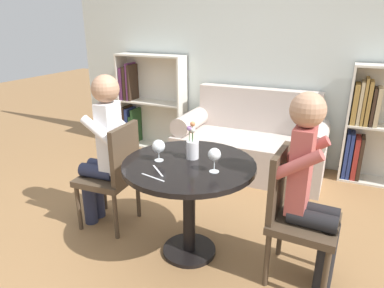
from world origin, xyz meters
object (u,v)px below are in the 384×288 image
person_right (311,187)px  couch (250,145)px  bookshelf_right (381,127)px  wine_glass_right (214,155)px  person_left (103,148)px  chair_right (294,211)px  bookshelf_left (146,103)px  chair_left (114,172)px  wine_glass_left (159,147)px  flower_vase (192,146)px

person_right → couch: bearing=29.4°
couch → bookshelf_right: bearing=11.8°
wine_glass_right → person_left: bearing=171.3°
chair_right → wine_glass_right: same height
bookshelf_left → person_right: (2.36, -1.90, 0.10)m
chair_left → person_right: (1.52, -0.03, 0.20)m
wine_glass_left → flower_vase: 0.24m
wine_glass_right → bookshelf_right: bearing=61.6°
chair_right → person_left: (-1.52, 0.02, 0.20)m
couch → wine_glass_left: (-0.21, -1.73, 0.53)m
person_left → bookshelf_right: bearing=128.3°
couch → bookshelf_right: 1.37m
wine_glass_right → bookshelf_left: bearing=131.2°
chair_right → person_left: person_left is taller
chair_right → wine_glass_right: (-0.51, -0.14, 0.36)m
bookshelf_left → chair_left: (0.84, -1.86, -0.10)m
bookshelf_left → flower_vase: (1.55, -1.87, 0.23)m
chair_left → person_left: bearing=-87.8°
person_left → wine_glass_left: size_ratio=8.45×
person_left → wine_glass_right: bearing=78.2°
chair_left → person_right: size_ratio=0.70×
bookshelf_left → chair_left: size_ratio=1.39×
bookshelf_left → chair_right: bearing=-39.6°
bookshelf_right → bookshelf_left: bearing=179.9°
chair_left → wine_glass_left: size_ratio=5.92×
couch → chair_left: (-0.72, -1.59, 0.18)m
flower_vase → couch: bearing=89.6°
couch → bookshelf_left: bookshelf_left is taller
couch → bookshelf_left: size_ratio=1.32×
couch → person_right: size_ratio=1.29×
bookshelf_right → chair_right: 1.98m
chair_right → wine_glass_left: bearing=100.2°
bookshelf_left → person_left: size_ratio=0.97×
wine_glass_left → person_left: bearing=167.2°
person_right → wine_glass_left: bearing=99.2°
bookshelf_right → person_left: 2.82m
person_right → wine_glass_left: (-1.01, -0.11, 0.15)m
chair_right → couch: bearing=27.1°
chair_left → wine_glass_left: 0.63m
wine_glass_left → flower_vase: bearing=34.5°
bookshelf_left → wine_glass_left: (1.35, -2.00, 0.25)m
wine_glass_right → flower_vase: bearing=145.3°
person_left → wine_glass_right: 1.04m
chair_left → wine_glass_right: size_ratio=5.51×
bookshelf_left → person_right: size_ratio=0.98×
person_left → chair_right: bearing=86.2°
wine_glass_right → flower_vase: (-0.22, 0.15, -0.03)m
couch → person_right: 1.85m
bookshelf_right → person_right: size_ratio=0.98×
bookshelf_left → wine_glass_left: size_ratio=8.22×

